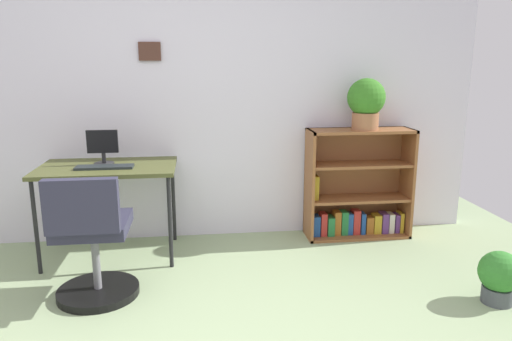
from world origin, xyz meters
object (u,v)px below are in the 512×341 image
Objects in this scene: keyboard at (105,167)px; potted_plant_on_shelf at (366,102)px; monitor at (103,147)px; bookshelf_low at (356,190)px; potted_plant_floor at (499,276)px; office_chair at (93,246)px; desk at (108,173)px.

potted_plant_on_shelf is at bearing 6.88° from keyboard.
monitor is 0.63× the size of potted_plant_on_shelf.
bookshelf_low is 0.77m from potted_plant_on_shelf.
office_chair is at bearing 172.09° from potted_plant_floor.
desk is 0.78m from office_chair.
desk is 2.45× the size of keyboard.
potted_plant_on_shelf is 1.65m from potted_plant_floor.
bookshelf_low is at bearing 4.61° from monitor.
desk is at bearing 87.20° from keyboard.
bookshelf_low is at bearing 111.15° from potted_plant_floor.
monitor is 0.19m from keyboard.
desk is at bearing 156.98° from potted_plant_floor.
monitor is 2.12m from bookshelf_low.
monitor is 0.78× the size of potted_plant_floor.
desk is 3.82× the size of monitor.
monitor is 0.64× the size of keyboard.
office_chair reaches higher than potted_plant_floor.
monitor is 0.28× the size of bookshelf_low.
potted_plant_on_shelf is at bearing 3.02° from monitor.
potted_plant_floor is (2.52, -0.35, -0.18)m from office_chair.
desk is 0.11m from keyboard.
potted_plant_floor is (2.53, -0.99, -0.55)m from keyboard.
potted_plant_on_shelf is (2.06, 0.25, 0.44)m from keyboard.
bookshelf_low is 2.22× the size of potted_plant_on_shelf.
keyboard is 2.13m from potted_plant_on_shelf.
desk is 2.13m from potted_plant_on_shelf.
office_chair is 0.90× the size of bookshelf_low.
potted_plant_on_shelf is 1.24× the size of potted_plant_floor.
potted_plant_on_shelf is at bearing 4.57° from desk.
potted_plant_floor is at bearing -21.35° from keyboard.
office_chair is at bearing -88.45° from keyboard.
desk is at bearing -175.43° from potted_plant_on_shelf.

